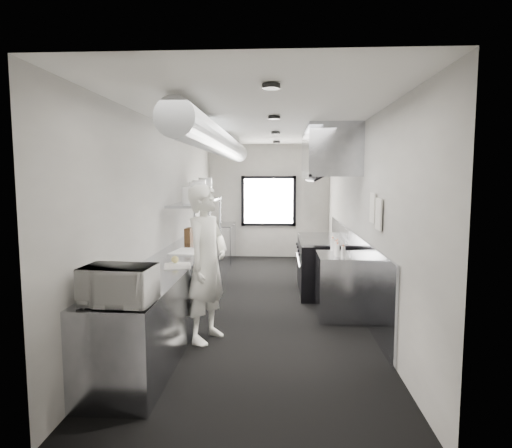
# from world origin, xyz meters

# --- Properties ---
(floor) EXTENTS (3.00, 8.00, 0.01)m
(floor) POSITION_xyz_m (0.00, 0.00, 0.00)
(floor) COLOR black
(floor) RESTS_ON ground
(ceiling) EXTENTS (3.00, 8.00, 0.01)m
(ceiling) POSITION_xyz_m (0.00, 0.00, 2.80)
(ceiling) COLOR white
(ceiling) RESTS_ON wall_back
(wall_back) EXTENTS (3.00, 0.02, 2.80)m
(wall_back) POSITION_xyz_m (0.00, 4.00, 1.40)
(wall_back) COLOR #B5B3AC
(wall_back) RESTS_ON floor
(wall_front) EXTENTS (3.00, 0.02, 2.80)m
(wall_front) POSITION_xyz_m (0.00, -4.00, 1.40)
(wall_front) COLOR #B5B3AC
(wall_front) RESTS_ON floor
(wall_left) EXTENTS (0.02, 8.00, 2.80)m
(wall_left) POSITION_xyz_m (-1.50, 0.00, 1.40)
(wall_left) COLOR #B5B3AC
(wall_left) RESTS_ON floor
(wall_right) EXTENTS (0.02, 8.00, 2.80)m
(wall_right) POSITION_xyz_m (1.50, 0.00, 1.40)
(wall_right) COLOR #B5B3AC
(wall_right) RESTS_ON floor
(wall_cladding) EXTENTS (0.03, 5.50, 1.10)m
(wall_cladding) POSITION_xyz_m (1.48, 0.30, 0.55)
(wall_cladding) COLOR #9398A0
(wall_cladding) RESTS_ON wall_right
(hvac_duct) EXTENTS (0.40, 6.40, 0.40)m
(hvac_duct) POSITION_xyz_m (-0.70, 0.40, 2.55)
(hvac_duct) COLOR #999DA1
(hvac_duct) RESTS_ON ceiling
(service_window) EXTENTS (1.36, 0.05, 1.25)m
(service_window) POSITION_xyz_m (0.00, 3.96, 1.40)
(service_window) COLOR white
(service_window) RESTS_ON wall_back
(exhaust_hood) EXTENTS (0.81, 2.20, 0.88)m
(exhaust_hood) POSITION_xyz_m (1.10, 0.70, 2.39)
(exhaust_hood) COLOR #9398A0
(exhaust_hood) RESTS_ON ceiling
(prep_counter) EXTENTS (0.70, 6.00, 0.90)m
(prep_counter) POSITION_xyz_m (-1.15, -0.50, 0.45)
(prep_counter) COLOR #9398A0
(prep_counter) RESTS_ON floor
(pass_shelf) EXTENTS (0.45, 3.00, 0.68)m
(pass_shelf) POSITION_xyz_m (-1.19, 1.00, 1.54)
(pass_shelf) COLOR #9398A0
(pass_shelf) RESTS_ON prep_counter
(range) EXTENTS (0.88, 1.60, 0.94)m
(range) POSITION_xyz_m (1.04, 0.70, 0.47)
(range) COLOR black
(range) RESTS_ON floor
(bottle_station) EXTENTS (0.65, 0.80, 0.90)m
(bottle_station) POSITION_xyz_m (1.15, -0.70, 0.45)
(bottle_station) COLOR #9398A0
(bottle_station) RESTS_ON floor
(far_work_table) EXTENTS (0.70, 1.20, 0.90)m
(far_work_table) POSITION_xyz_m (-1.15, 3.20, 0.45)
(far_work_table) COLOR #9398A0
(far_work_table) RESTS_ON floor
(notice_sheet_a) EXTENTS (0.02, 0.28, 0.38)m
(notice_sheet_a) POSITION_xyz_m (1.47, -1.20, 1.60)
(notice_sheet_a) COLOR silver
(notice_sheet_a) RESTS_ON wall_right
(notice_sheet_b) EXTENTS (0.02, 0.28, 0.38)m
(notice_sheet_b) POSITION_xyz_m (1.47, -1.55, 1.55)
(notice_sheet_b) COLOR silver
(notice_sheet_b) RESTS_ON wall_right
(line_cook) EXTENTS (0.68, 0.81, 1.90)m
(line_cook) POSITION_xyz_m (-0.60, -1.69, 0.95)
(line_cook) COLOR white
(line_cook) RESTS_ON floor
(microwave) EXTENTS (0.58, 0.46, 0.33)m
(microwave) POSITION_xyz_m (-1.10, -3.24, 1.07)
(microwave) COLOR silver
(microwave) RESTS_ON prep_counter
(deli_tub_a) EXTENTS (0.19, 0.19, 0.11)m
(deli_tub_a) POSITION_xyz_m (-1.34, -2.36, 0.95)
(deli_tub_a) COLOR silver
(deli_tub_a) RESTS_ON prep_counter
(deli_tub_b) EXTENTS (0.20, 0.20, 0.11)m
(deli_tub_b) POSITION_xyz_m (-1.30, -2.57, 0.96)
(deli_tub_b) COLOR silver
(deli_tub_b) RESTS_ON prep_counter
(newspaper) EXTENTS (0.40, 0.47, 0.01)m
(newspaper) POSITION_xyz_m (-0.97, -1.64, 0.91)
(newspaper) COLOR silver
(newspaper) RESTS_ON prep_counter
(small_plate) EXTENTS (0.18, 0.18, 0.01)m
(small_plate) POSITION_xyz_m (-1.04, -1.50, 0.91)
(small_plate) COLOR white
(small_plate) RESTS_ON prep_counter
(pastry) EXTENTS (0.09, 0.09, 0.09)m
(pastry) POSITION_xyz_m (-1.04, -1.50, 0.96)
(pastry) COLOR #DECD74
(pastry) RESTS_ON small_plate
(cutting_board) EXTENTS (0.50, 0.62, 0.02)m
(cutting_board) POSITION_xyz_m (-1.05, -0.62, 0.91)
(cutting_board) COLOR silver
(cutting_board) RESTS_ON prep_counter
(knife_block) EXTENTS (0.12, 0.23, 0.24)m
(knife_block) POSITION_xyz_m (-1.24, 0.33, 1.02)
(knife_block) COLOR brown
(knife_block) RESTS_ON prep_counter
(plate_stack_a) EXTENTS (0.25, 0.25, 0.27)m
(plate_stack_a) POSITION_xyz_m (-1.18, 0.14, 1.71)
(plate_stack_a) COLOR white
(plate_stack_a) RESTS_ON pass_shelf
(plate_stack_b) EXTENTS (0.34, 0.34, 0.34)m
(plate_stack_b) POSITION_xyz_m (-1.17, 0.71, 1.74)
(plate_stack_b) COLOR white
(plate_stack_b) RESTS_ON pass_shelf
(plate_stack_c) EXTENTS (0.31, 0.31, 0.36)m
(plate_stack_c) POSITION_xyz_m (-1.22, 1.24, 1.75)
(plate_stack_c) COLOR white
(plate_stack_c) RESTS_ON pass_shelf
(plate_stack_d) EXTENTS (0.27, 0.27, 0.41)m
(plate_stack_d) POSITION_xyz_m (-1.19, 1.73, 1.78)
(plate_stack_d) COLOR white
(plate_stack_d) RESTS_ON pass_shelf
(squeeze_bottle_a) EXTENTS (0.06, 0.06, 0.16)m
(squeeze_bottle_a) POSITION_xyz_m (1.14, -1.00, 0.98)
(squeeze_bottle_a) COLOR silver
(squeeze_bottle_a) RESTS_ON bottle_station
(squeeze_bottle_b) EXTENTS (0.06, 0.06, 0.17)m
(squeeze_bottle_b) POSITION_xyz_m (1.08, -0.85, 0.99)
(squeeze_bottle_b) COLOR silver
(squeeze_bottle_b) RESTS_ON bottle_station
(squeeze_bottle_c) EXTENTS (0.06, 0.06, 0.19)m
(squeeze_bottle_c) POSITION_xyz_m (1.07, -0.74, 1.00)
(squeeze_bottle_c) COLOR silver
(squeeze_bottle_c) RESTS_ON bottle_station
(squeeze_bottle_d) EXTENTS (0.06, 0.06, 0.17)m
(squeeze_bottle_d) POSITION_xyz_m (1.13, -0.51, 0.99)
(squeeze_bottle_d) COLOR silver
(squeeze_bottle_d) RESTS_ON bottle_station
(squeeze_bottle_e) EXTENTS (0.08, 0.08, 0.19)m
(squeeze_bottle_e) POSITION_xyz_m (1.07, -0.39, 0.99)
(squeeze_bottle_e) COLOR silver
(squeeze_bottle_e) RESTS_ON bottle_station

